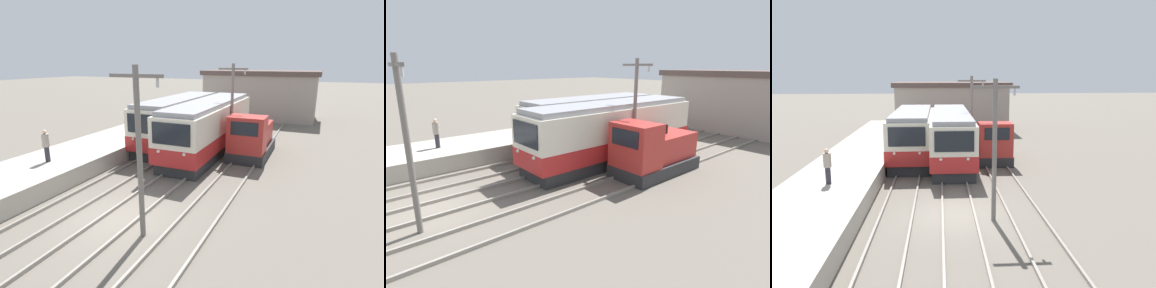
% 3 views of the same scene
% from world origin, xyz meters
% --- Properties ---
extents(ground_plane, '(200.00, 200.00, 0.00)m').
position_xyz_m(ground_plane, '(0.00, 0.00, 0.00)').
color(ground_plane, '#665E54').
extents(platform_left, '(4.50, 54.00, 0.96)m').
position_xyz_m(platform_left, '(-6.25, 0.00, 0.48)').
color(platform_left, '#ADA599').
rests_on(platform_left, ground).
extents(track_left, '(1.54, 60.00, 0.14)m').
position_xyz_m(track_left, '(-2.60, 0.00, 0.07)').
color(track_left, gray).
rests_on(track_left, ground).
extents(track_center, '(1.54, 60.00, 0.14)m').
position_xyz_m(track_center, '(0.20, 0.00, 0.07)').
color(track_center, gray).
rests_on(track_center, ground).
extents(track_right, '(1.54, 60.00, 0.14)m').
position_xyz_m(track_right, '(3.20, 0.00, 0.07)').
color(track_right, gray).
rests_on(track_right, ground).
extents(commuter_train_left, '(2.84, 10.32, 3.66)m').
position_xyz_m(commuter_train_left, '(-2.60, 11.33, 1.70)').
color(commuter_train_left, '#28282B').
rests_on(commuter_train_left, ground).
extents(commuter_train_center, '(2.84, 12.19, 3.65)m').
position_xyz_m(commuter_train_center, '(0.20, 10.53, 1.70)').
color(commuter_train_center, '#28282B').
rests_on(commuter_train_center, ground).
extents(shunting_locomotive, '(2.40, 5.21, 3.00)m').
position_xyz_m(shunting_locomotive, '(3.20, 10.58, 1.21)').
color(shunting_locomotive, '#28282B').
rests_on(shunting_locomotive, ground).
extents(catenary_mast_near, '(2.00, 0.20, 6.15)m').
position_xyz_m(catenary_mast_near, '(1.71, -0.73, 3.38)').
color(catenary_mast_near, slate).
rests_on(catenary_mast_near, ground).
extents(catenary_mast_mid, '(2.00, 0.20, 6.15)m').
position_xyz_m(catenary_mast_mid, '(1.71, 10.73, 3.38)').
color(catenary_mast_mid, slate).
rests_on(catenary_mast_mid, ground).
extents(person_on_platform, '(0.38, 0.38, 1.77)m').
position_xyz_m(person_on_platform, '(-6.13, 2.10, 1.93)').
color(person_on_platform, '#282833').
rests_on(person_on_platform, platform_left).
extents(station_building, '(12.60, 6.30, 5.33)m').
position_xyz_m(station_building, '(0.75, 26.00, 2.69)').
color(station_building, gray).
rests_on(station_building, ground).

